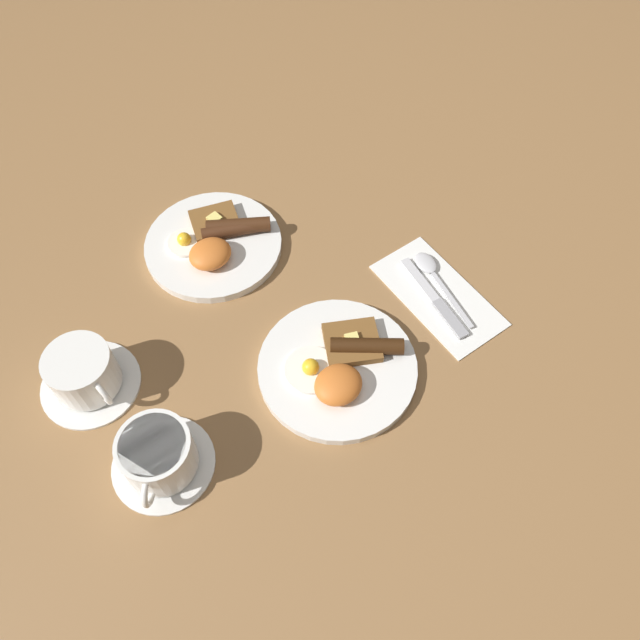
{
  "coord_description": "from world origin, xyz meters",
  "views": [
    {
      "loc": [
        -0.28,
        -0.34,
        0.82
      ],
      "look_at": [
        0.02,
        0.07,
        0.03
      ],
      "focal_mm": 35.0,
      "sensor_mm": 36.0,
      "label": 1
    }
  ],
  "objects": [
    {
      "name": "knife",
      "position": [
        0.2,
        0.0,
        0.01
      ],
      "size": [
        0.04,
        0.17,
        0.01
      ],
      "rotation": [
        0.0,
        0.0,
        1.43
      ],
      "color": "silver",
      "rests_on": "napkin"
    },
    {
      "name": "breakfast_plate_near",
      "position": [
        0.0,
        -0.0,
        0.01
      ],
      "size": [
        0.24,
        0.24,
        0.05
      ],
      "color": "white",
      "rests_on": "ground_plane"
    },
    {
      "name": "spoon",
      "position": [
        0.23,
        0.05,
        0.01
      ],
      "size": [
        0.05,
        0.16,
        0.01
      ],
      "rotation": [
        0.0,
        0.0,
        1.38
      ],
      "color": "silver",
      "rests_on": "napkin"
    },
    {
      "name": "teacup_near",
      "position": [
        -0.28,
        0.03,
        0.04
      ],
      "size": [
        0.14,
        0.14,
        0.07
      ],
      "color": "white",
      "rests_on": "ground_plane"
    },
    {
      "name": "teacup_far",
      "position": [
        -0.3,
        0.2,
        0.04
      ],
      "size": [
        0.14,
        0.14,
        0.08
      ],
      "color": "white",
      "rests_on": "ground_plane"
    },
    {
      "name": "ground_plane",
      "position": [
        0.0,
        0.0,
        0.0
      ],
      "size": [
        3.0,
        3.0,
        0.0
      ],
      "primitive_type": "plane",
      "color": "olive"
    },
    {
      "name": "napkin",
      "position": [
        0.21,
        0.01,
        0.0
      ],
      "size": [
        0.12,
        0.22,
        0.01
      ],
      "primitive_type": "cube",
      "rotation": [
        0.0,
        0.0,
        -0.02
      ],
      "color": "white",
      "rests_on": "ground_plane"
    },
    {
      "name": "breakfast_plate_far",
      "position": [
        -0.02,
        0.31,
        0.01
      ],
      "size": [
        0.23,
        0.23,
        0.05
      ],
      "color": "white",
      "rests_on": "ground_plane"
    }
  ]
}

